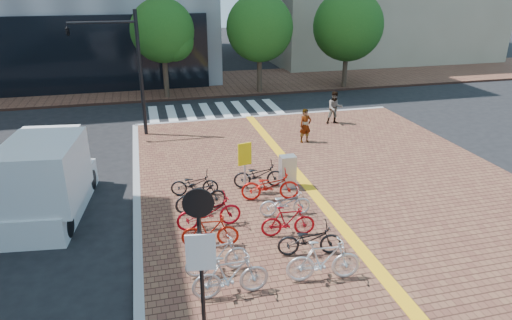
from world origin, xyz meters
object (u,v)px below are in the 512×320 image
object	(u,v)px
bike_4	(201,197)
bike_9	(285,203)
pedestrian_b	(335,108)
traffic_light_pole	(108,52)
bike_6	(324,260)
notice_sign	(200,244)
bike_11	(259,175)
bike_7	(310,239)
yellow_sign	(245,158)
bike_0	(231,276)
box_truck	(47,178)
bike_10	(270,186)
bike_8	(288,221)
bike_3	(209,212)
bike_1	(217,256)
bike_5	(195,184)
pedestrian_a	(305,126)
bike_2	(210,231)
utility_box	(288,172)

from	to	relation	value
bike_4	bike_9	bearing A→B (deg)	-118.58
pedestrian_b	traffic_light_pole	distance (m)	11.21
bike_4	bike_6	bearing A→B (deg)	-159.29
notice_sign	bike_11	bearing A→B (deg)	66.25
bike_7	yellow_sign	world-z (taller)	yellow_sign
bike_0	box_truck	world-z (taller)	box_truck
bike_10	bike_0	bearing A→B (deg)	163.54
bike_7	bike_10	bearing A→B (deg)	10.85
bike_8	bike_10	world-z (taller)	bike_10
bike_11	yellow_sign	distance (m)	1.01
bike_7	bike_11	xyz separation A→B (m)	(-0.26, 4.48, 0.01)
bike_3	bike_6	xyz separation A→B (m)	(2.34, -3.25, 0.05)
bike_3	pedestrian_b	bearing A→B (deg)	-45.83
bike_1	yellow_sign	world-z (taller)	yellow_sign
bike_1	bike_5	xyz separation A→B (m)	(0.00, 4.63, -0.07)
bike_7	bike_11	bearing A→B (deg)	11.97
bike_1	pedestrian_a	distance (m)	10.47
bike_1	notice_sign	distance (m)	2.54
bike_7	yellow_sign	bearing A→B (deg)	19.71
bike_3	box_truck	world-z (taller)	box_truck
bike_3	pedestrian_b	distance (m)	11.82
bike_2	bike_8	world-z (taller)	bike_2
bike_7	bike_11	size ratio (longest dim) A/B	0.97
bike_9	notice_sign	xyz separation A→B (m)	(-3.19, -4.38, 1.67)
pedestrian_a	utility_box	size ratio (longest dim) A/B	1.29
bike_5	utility_box	world-z (taller)	utility_box
bike_3	bike_10	xyz separation A→B (m)	(2.28, 1.33, -0.00)
bike_6	pedestrian_b	distance (m)	13.28
yellow_sign	box_truck	xyz separation A→B (m)	(-6.37, 0.29, -0.15)
bike_6	box_truck	world-z (taller)	box_truck
bike_2	box_truck	size ratio (longest dim) A/B	0.33
bike_3	traffic_light_pole	world-z (taller)	traffic_light_pole
yellow_sign	traffic_light_pole	world-z (taller)	traffic_light_pole
bike_3	pedestrian_b	xyz separation A→B (m)	(7.82, 8.85, 0.32)
bike_8	pedestrian_b	world-z (taller)	pedestrian_b
bike_3	yellow_sign	bearing A→B (deg)	-41.44
bike_8	yellow_sign	bearing A→B (deg)	16.78
box_truck	bike_5	bearing A→B (deg)	-1.15
bike_1	pedestrian_b	distance (m)	13.74
bike_7	traffic_light_pole	xyz separation A→B (m)	(-5.34, 11.58, 3.49)
bike_11	pedestrian_a	world-z (taller)	pedestrian_a
bike_9	box_truck	xyz separation A→B (m)	(-7.22, 2.23, 0.68)
bike_3	bike_8	bearing A→B (deg)	-120.16
bike_1	bike_9	size ratio (longest dim) A/B	1.01
bike_11	bike_7	bearing A→B (deg)	-170.19
bike_5	bike_2	bearing A→B (deg)	-170.32
bike_11	box_truck	size ratio (longest dim) A/B	0.37
bike_3	box_truck	xyz separation A→B (m)	(-4.79, 2.39, 0.60)
bike_7	bike_10	size ratio (longest dim) A/B	0.89
bike_4	notice_sign	size ratio (longest dim) A/B	0.51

